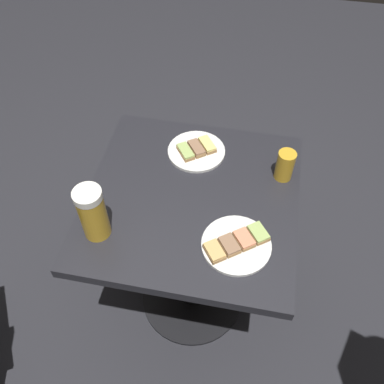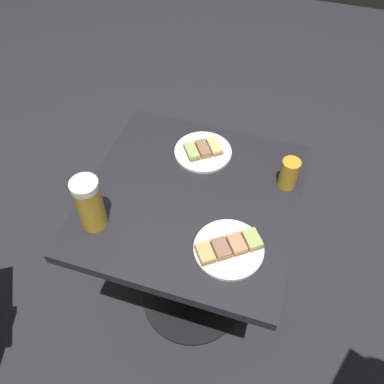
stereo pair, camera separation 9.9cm
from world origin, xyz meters
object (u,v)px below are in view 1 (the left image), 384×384
Objects in this scene: plate_far at (196,150)px; beer_mug at (92,212)px; plate_near at (236,244)px; beer_glass_small at (285,165)px.

beer_mug reaches higher than plate_far.
plate_near is 0.42m from beer_mug.
plate_far is 1.88× the size of beer_glass_small.
plate_far is 1.09× the size of beer_mug.
beer_mug reaches higher than plate_near.
beer_mug is (0.38, -0.23, 0.08)m from plate_far.
plate_far is at bearing 148.81° from beer_mug.
plate_near is 1.92× the size of beer_glass_small.
plate_near is at bearing -21.29° from beer_glass_small.
plate_far is (-0.35, -0.18, -0.00)m from plate_near.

